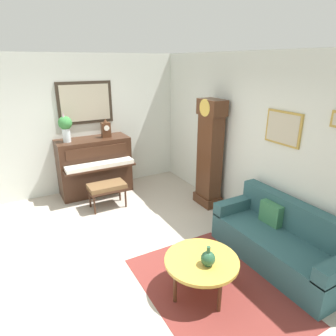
{
  "coord_description": "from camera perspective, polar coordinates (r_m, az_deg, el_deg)",
  "views": [
    {
      "loc": [
        3.58,
        -1.11,
        2.65
      ],
      "look_at": [
        -0.4,
        1.1,
        1.0
      ],
      "focal_mm": 31.69,
      "sensor_mm": 36.0,
      "label": 1
    }
  ],
  "objects": [
    {
      "name": "ground_plane",
      "position": [
        4.62,
        -9.95,
        -16.16
      ],
      "size": [
        6.4,
        6.0,
        0.1
      ],
      "primitive_type": "cube",
      "color": "#B2A899"
    },
    {
      "name": "mantel_clock",
      "position": [
        6.22,
        -11.87,
        7.37
      ],
      "size": [
        0.13,
        0.18,
        0.38
      ],
      "color": "#4C2B19",
      "rests_on": "piano"
    },
    {
      "name": "area_rug",
      "position": [
        3.98,
        8.64,
        -22.02
      ],
      "size": [
        2.1,
        1.5,
        0.01
      ],
      "primitive_type": "cube",
      "color": "maroon",
      "rests_on": "ground_plane"
    },
    {
      "name": "piano",
      "position": [
        6.34,
        -13.9,
        0.41
      ],
      "size": [
        0.87,
        1.44,
        1.17
      ],
      "color": "#3D2316",
      "rests_on": "ground_plane"
    },
    {
      "name": "couch",
      "position": [
        4.48,
        20.91,
        -13.0
      ],
      "size": [
        1.9,
        0.8,
        0.84
      ],
      "color": "#2D565B",
      "rests_on": "ground_plane"
    },
    {
      "name": "flower_vase",
      "position": [
        6.01,
        -19.13,
        7.67
      ],
      "size": [
        0.26,
        0.26,
        0.58
      ],
      "color": "silver",
      "rests_on": "piano"
    },
    {
      "name": "green_jug",
      "position": [
        3.54,
        7.71,
        -16.84
      ],
      "size": [
        0.17,
        0.17,
        0.24
      ],
      "color": "#234C33",
      "rests_on": "coffee_table"
    },
    {
      "name": "piano_bench",
      "position": [
        5.7,
        -11.67,
        -3.7
      ],
      "size": [
        0.42,
        0.7,
        0.48
      ],
      "color": "#3D2316",
      "rests_on": "ground_plane"
    },
    {
      "name": "wall_left",
      "position": [
        6.4,
        -18.55,
        7.76
      ],
      "size": [
        0.13,
        4.9,
        2.8
      ],
      "color": "silver",
      "rests_on": "ground_plane"
    },
    {
      "name": "coffee_table",
      "position": [
        3.68,
        6.48,
        -17.45
      ],
      "size": [
        0.88,
        0.88,
        0.46
      ],
      "color": "gold",
      "rests_on": "ground_plane"
    },
    {
      "name": "grandfather_clock",
      "position": [
        5.58,
        7.99,
        2.16
      ],
      "size": [
        0.52,
        0.34,
        2.03
      ],
      "color": "#4C2B19",
      "rests_on": "ground_plane"
    },
    {
      "name": "wall_back",
      "position": [
        5.16,
        15.05,
        5.27
      ],
      "size": [
        5.3,
        0.13,
        2.8
      ],
      "color": "silver",
      "rests_on": "ground_plane"
    }
  ]
}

